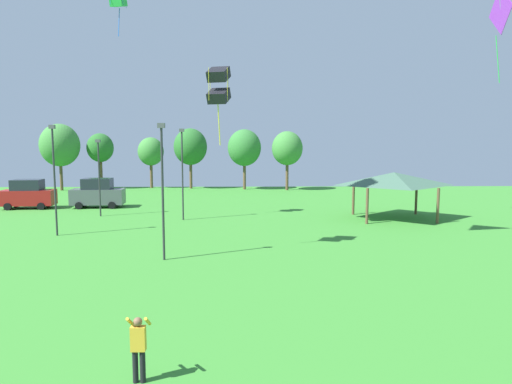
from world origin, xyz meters
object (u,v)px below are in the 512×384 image
light_post_1 (163,184)px  parked_car_second_from_left (98,193)px  treeline_tree_3 (190,147)px  kite_flying_4 (500,14)px  treeline_tree_0 (60,145)px  treeline_tree_2 (151,152)px  treeline_tree_1 (100,148)px  treeline_tree_4 (244,148)px  person_standing_far_right (138,345)px  light_post_3 (99,173)px  kite_flying_1 (219,85)px  light_post_2 (182,169)px  light_post_0 (54,174)px  park_pavilion (394,179)px  treeline_tree_5 (287,148)px  parked_car_leftmost (28,194)px

light_post_1 → parked_car_second_from_left: bearing=116.6°
parked_car_second_from_left → treeline_tree_3: 18.38m
light_post_1 → kite_flying_4: bearing=15.4°
kite_flying_4 → treeline_tree_0: (-37.79, 27.99, -8.04)m
kite_flying_4 → treeline_tree_2: kite_flying_4 is taller
treeline_tree_1 → parked_car_second_from_left: bearing=-73.6°
treeline_tree_0 → kite_flying_4: bearing=-36.5°
treeline_tree_1 → treeline_tree_4: bearing=-3.1°
person_standing_far_right → light_post_3: light_post_3 is taller
light_post_3 → treeline_tree_1: 22.40m
kite_flying_1 → treeline_tree_1: (-16.85, 33.65, -3.69)m
light_post_2 → light_post_0: bearing=-142.1°
treeline_tree_1 → treeline_tree_4: treeline_tree_4 is taller
kite_flying_1 → park_pavilion: 17.54m
light_post_1 → park_pavilion: bearing=37.7°
treeline_tree_4 → treeline_tree_5: bearing=-11.1°
light_post_3 → person_standing_far_right: bearing=-70.6°
treeline_tree_1 → treeline_tree_4: (18.04, -0.98, 0.04)m
light_post_2 → treeline_tree_2: bearing=106.9°
park_pavilion → treeline_tree_2: 33.64m
parked_car_leftmost → parked_car_second_from_left: size_ratio=0.98×
light_post_0 → parked_car_leftmost: bearing=121.9°
treeline_tree_5 → kite_flying_4: bearing=-69.7°
person_standing_far_right → treeline_tree_2: size_ratio=0.27×
light_post_1 → treeline_tree_4: treeline_tree_4 is taller
treeline_tree_4 → light_post_0: bearing=-112.9°
light_post_2 → treeline_tree_3: treeline_tree_3 is taller
treeline_tree_3 → person_standing_far_right: bearing=-84.7°
light_post_0 → treeline_tree_1: size_ratio=1.00×
light_post_0 → light_post_2: (7.22, 5.62, -0.04)m
treeline_tree_3 → treeline_tree_1: bearing=-178.8°
kite_flying_1 → treeline_tree_3: kite_flying_1 is taller
light_post_2 → treeline_tree_1: treeline_tree_1 is taller
parked_car_second_from_left → light_post_2: size_ratio=0.68×
person_standing_far_right → light_post_1: bearing=101.5°
parked_car_leftmost → treeline_tree_4: 25.31m
person_standing_far_right → treeline_tree_4: size_ratio=0.23×
parked_car_second_from_left → light_post_3: (1.74, -4.80, 2.16)m
park_pavilion → treeline_tree_0: size_ratio=0.83×
park_pavilion → treeline_tree_5: treeline_tree_5 is taller
person_standing_far_right → treeline_tree_5: (7.66, 44.83, 4.13)m
kite_flying_1 → light_post_2: 12.01m
treeline_tree_0 → light_post_2: bearing=-50.5°
parked_car_leftmost → treeline_tree_2: size_ratio=0.71×
treeline_tree_1 → treeline_tree_0: bearing=-158.5°
parked_car_second_from_left → light_post_0: bearing=-87.2°
kite_flying_4 → light_post_3: size_ratio=0.91×
person_standing_far_right → light_post_0: bearing=121.8°
light_post_2 → treeline_tree_4: bearing=78.4°
light_post_1 → treeline_tree_1: bearing=111.9°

